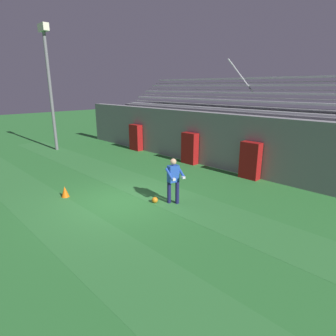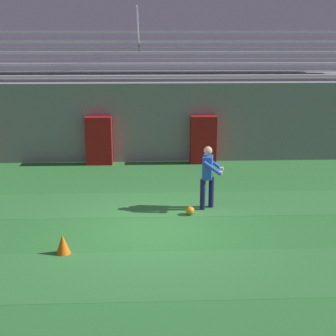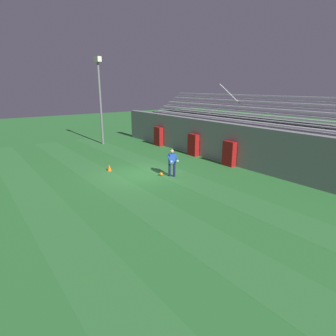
{
  "view_description": "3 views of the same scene",
  "coord_description": "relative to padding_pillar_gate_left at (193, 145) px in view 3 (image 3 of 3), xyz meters",
  "views": [
    {
      "loc": [
        8.07,
        -5.36,
        4.07
      ],
      "look_at": [
        0.52,
        1.99,
        1.02
      ],
      "focal_mm": 30.0,
      "sensor_mm": 36.0,
      "label": 1
    },
    {
      "loc": [
        -0.07,
        -10.16,
        4.36
      ],
      "look_at": [
        0.44,
        2.22,
        0.87
      ],
      "focal_mm": 50.0,
      "sensor_mm": 36.0,
      "label": 2
    },
    {
      "loc": [
        14.26,
        -8.42,
        5.26
      ],
      "look_at": [
        1.96,
        0.68,
        0.78
      ],
      "focal_mm": 30.0,
      "sensor_mm": 36.0,
      "label": 3
    }
  ],
  "objects": [
    {
      "name": "padding_pillar_gate_left",
      "position": [
        0.0,
        0.0,
        0.0
      ],
      "size": [
        0.9,
        0.44,
        1.69
      ],
      "primitive_type": "cube",
      "color": "maroon",
      "rests_on": "ground"
    },
    {
      "name": "traffic_cone",
      "position": [
        -0.06,
        -7.12,
        -0.64
      ],
      "size": [
        0.3,
        0.3,
        0.42
      ],
      "primitive_type": "cone",
      "color": "orange",
      "rests_on": "ground"
    },
    {
      "name": "turf_stripe_far",
      "position": [
        1.84,
        -4.22,
        -0.84
      ],
      "size": [
        28.0,
        1.93,
        0.01
      ],
      "primitive_type": "cube",
      "color": "#337A38",
      "rests_on": "ground"
    },
    {
      "name": "goalkeeper",
      "position": [
        3.28,
        -4.58,
        0.11
      ],
      "size": [
        0.65,
        0.66,
        1.67
      ],
      "color": "#19194C",
      "rests_on": "ground"
    },
    {
      "name": "padding_pillar_gate_right",
      "position": [
        3.67,
        0.0,
        0.0
      ],
      "size": [
        0.9,
        0.44,
        1.69
      ],
      "primitive_type": "cube",
      "color": "maroon",
      "rests_on": "ground"
    },
    {
      "name": "turf_stripe_near",
      "position": [
        1.84,
        -11.95,
        -0.84
      ],
      "size": [
        28.0,
        1.93,
        0.01
      ],
      "primitive_type": "cube",
      "color": "#337A38",
      "rests_on": "ground"
    },
    {
      "name": "floodlight_pole",
      "position": [
        -8.55,
        -3.78,
        4.06
      ],
      "size": [
        0.9,
        0.36,
        7.72
      ],
      "color": "slate",
      "rests_on": "ground"
    },
    {
      "name": "ground_plane",
      "position": [
        1.84,
        -5.95,
        -0.85
      ],
      "size": [
        80.0,
        80.0,
        0.0
      ],
      "primitive_type": "plane",
      "color": "#2D7533"
    },
    {
      "name": "turf_stripe_mid",
      "position": [
        1.84,
        -8.09,
        -0.84
      ],
      "size": [
        28.0,
        1.93,
        0.01
      ],
      "primitive_type": "cube",
      "color": "#337A38",
      "rests_on": "ground"
    },
    {
      "name": "bleacher_stand",
      "position": [
        1.84,
        2.89,
        0.66
      ],
      "size": [
        18.0,
        4.05,
        5.43
      ],
      "color": "gray",
      "rests_on": "ground"
    },
    {
      "name": "back_wall",
      "position": [
        1.84,
        0.55,
        0.55
      ],
      "size": [
        24.0,
        0.6,
        2.8
      ],
      "primitive_type": "cube",
      "color": "gray",
      "rests_on": "ground"
    },
    {
      "name": "padding_pillar_far_left",
      "position": [
        -4.76,
        0.0,
        0.0
      ],
      "size": [
        0.9,
        0.44,
        1.69
      ],
      "primitive_type": "cube",
      "color": "maroon",
      "rests_on": "ground"
    },
    {
      "name": "soccer_ball",
      "position": [
        2.78,
        -5.04,
        -0.74
      ],
      "size": [
        0.22,
        0.22,
        0.22
      ],
      "primitive_type": "sphere",
      "color": "orange",
      "rests_on": "ground"
    }
  ]
}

